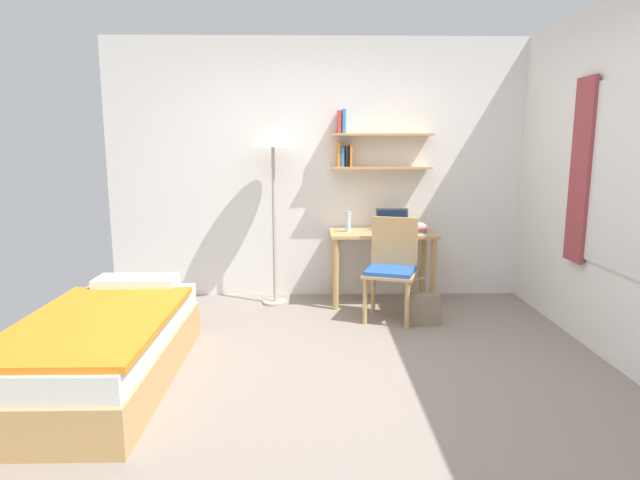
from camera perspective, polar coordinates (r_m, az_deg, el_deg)
ground_plane at (r=3.77m, az=1.47°, el=-14.23°), size 5.28×5.28×0.00m
wall_back at (r=5.46m, az=0.70°, el=7.54°), size 4.40×0.27×2.60m
bed at (r=3.85m, az=-22.08°, el=-10.60°), size 0.89×1.84×0.54m
desk at (r=5.27m, az=6.65°, el=-0.60°), size 1.02×0.53×0.72m
desk_chair at (r=4.82m, az=7.66°, el=-2.65°), size 0.55×0.53×0.91m
standing_lamp at (r=5.13m, az=-5.07°, el=10.19°), size 0.43×0.43×1.75m
laptop at (r=5.30m, az=7.78°, el=1.57°), size 0.33×0.22×0.21m
water_bottle at (r=5.19m, az=3.03°, el=1.98°), size 0.06×0.06×0.20m
book_stack at (r=5.30m, az=10.30°, el=1.31°), size 0.17×0.24×0.07m
handbag at (r=4.79m, az=10.87°, el=-7.14°), size 0.29×0.12×0.42m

